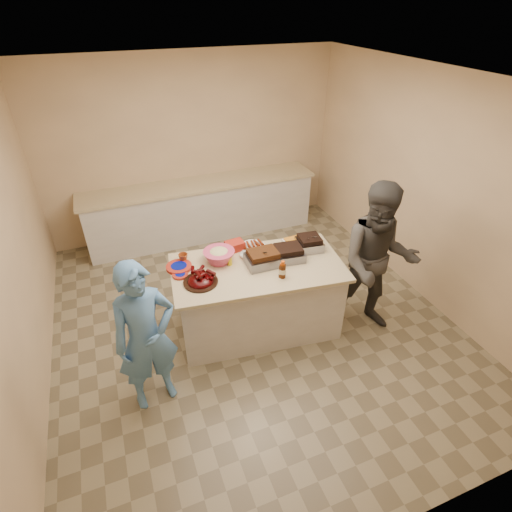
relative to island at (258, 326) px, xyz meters
name	(u,v)px	position (x,y,z in m)	size (l,w,h in m)	color
room	(252,319)	(-0.03, 0.13, 0.00)	(4.50, 5.00, 2.70)	beige
back_counter	(202,209)	(-0.03, 2.33, 0.45)	(3.60, 0.64, 0.90)	silver
island	(258,326)	(0.00, 0.00, 0.00)	(1.84, 0.97, 0.87)	silver
rib_platter	(201,283)	(-0.64, -0.06, 0.87)	(0.35, 0.35, 0.14)	#420203
pulled_pork_tray	(263,264)	(0.06, 0.01, 0.87)	(0.36, 0.27, 0.11)	#47230F
brisket_tray	(288,259)	(0.36, 0.01, 0.87)	(0.33, 0.27, 0.10)	black
roasting_pan	(309,249)	(0.67, 0.11, 0.87)	(0.27, 0.27, 0.11)	gray
coleslaw_bowl	(219,262)	(-0.36, 0.23, 0.87)	(0.34, 0.34, 0.23)	#C63E65
sausage_plate	(253,247)	(0.09, 0.38, 0.87)	(0.30, 0.30, 0.05)	silver
mac_cheese_dish	(298,246)	(0.59, 0.21, 0.87)	(0.33, 0.24, 0.09)	orange
bbq_bottle_a	(282,277)	(0.16, -0.28, 0.87)	(0.07, 0.07, 0.20)	#3A1604
bbq_bottle_b	(281,277)	(0.16, -0.27, 0.87)	(0.06, 0.06, 0.17)	#3A1604
mustard_bottle	(230,265)	(-0.27, 0.13, 0.87)	(0.05, 0.05, 0.13)	yellow
sauce_bowl	(246,257)	(-0.05, 0.21, 0.87)	(0.15, 0.05, 0.15)	silver
plate_stack_large	(179,268)	(-0.79, 0.27, 0.87)	(0.27, 0.27, 0.03)	#A12416
plate_stack_small	(180,276)	(-0.81, 0.13, 0.87)	(0.16, 0.16, 0.02)	#A12416
plastic_cup	(184,261)	(-0.72, 0.38, 0.87)	(0.10, 0.09, 0.10)	brown
basket_stack	(235,249)	(-0.12, 0.40, 0.87)	(0.20, 0.15, 0.10)	#A12416
guest_blue	(158,395)	(-1.28, -0.55, 0.00)	(0.57, 1.56, 0.37)	#568FCF
guest_gray	(365,323)	(1.22, -0.42, 0.00)	(0.87, 1.79, 0.68)	#44413D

